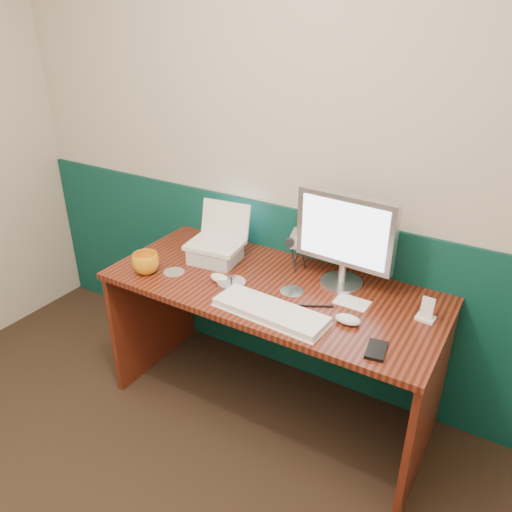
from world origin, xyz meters
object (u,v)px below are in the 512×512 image
Objects in this scene: desk at (271,349)px; mug at (146,263)px; monitor at (345,240)px; camcorder at (299,250)px; keyboard at (270,312)px; laptop at (214,227)px.

mug reaches higher than desk.
desk is 3.42× the size of monitor.
mug is at bearing -162.43° from camcorder.
keyboard is 2.43× the size of camcorder.
mug reaches higher than keyboard.
camcorder is at bearing 34.02° from mug.
camcorder is (0.40, 0.14, -0.09)m from laptop.
monitor is at bearing -23.88° from camcorder.
keyboard reaches higher than desk.
monitor is at bearing 24.08° from mug.
monitor is 3.55× the size of mug.
laptop is 0.54× the size of keyboard.
keyboard is at bearing -62.62° from desk.
monitor is (0.28, 0.18, 0.61)m from desk.
mug is 0.64× the size of camcorder.
laptop is at bearing -166.67° from monitor.
monitor is 0.28m from camcorder.
desk is 12.14× the size of mug.
camcorder is at bearing 82.20° from desk.
camcorder is at bearing 104.91° from keyboard.
desk is 0.69m from monitor.
keyboard is at bearing -95.11° from camcorder.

